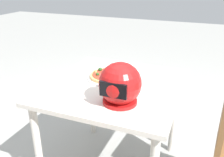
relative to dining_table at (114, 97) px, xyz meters
name	(u,v)px	position (x,y,z in m)	size (l,w,h in m)	color
dining_table	(114,97)	(0.00, 0.00, 0.00)	(0.89, 0.93, 0.76)	beige
pizza_plate	(110,78)	(0.07, -0.08, 0.11)	(0.32, 0.32, 0.01)	white
pizza	(109,75)	(0.07, -0.08, 0.12)	(0.28, 0.28, 0.05)	tan
motorcycle_helmet	(120,84)	(-0.12, 0.24, 0.22)	(0.25, 0.25, 0.25)	#B21414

